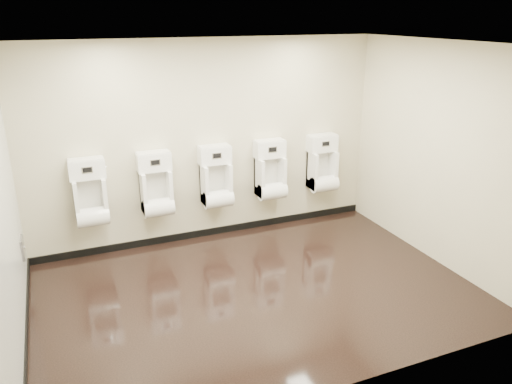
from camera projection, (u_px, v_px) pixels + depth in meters
ground at (257, 292)px, 5.87m from camera, size 5.00×3.50×0.00m
ceiling at (257, 45)px, 4.92m from camera, size 5.00×3.50×0.00m
back_wall at (208, 142)px, 6.92m from camera, size 5.00×0.02×2.80m
front_wall at (344, 245)px, 3.88m from camera, size 5.00×0.02×2.80m
left_wall at (1, 213)px, 4.49m from camera, size 0.02×3.50×2.80m
right_wall at (439, 155)px, 6.30m from camera, size 0.02×3.50×2.80m
tile_overlay_left at (2, 213)px, 4.49m from camera, size 0.01×3.50×2.80m
skirting_back at (211, 231)px, 7.36m from camera, size 5.00×0.02×0.10m
skirting_left at (26, 338)px, 4.96m from camera, size 0.02×3.50×0.10m
access_panel at (22, 248)px, 5.85m from camera, size 0.04×0.25×0.25m
urinal_0 at (90, 197)px, 6.37m from camera, size 0.46×0.34×0.85m
urinal_1 at (156, 189)px, 6.68m from camera, size 0.46×0.34×0.85m
urinal_2 at (216, 181)px, 6.98m from camera, size 0.46×0.34×0.85m
urinal_3 at (271, 174)px, 7.28m from camera, size 0.46×0.34×0.85m
urinal_4 at (323, 167)px, 7.60m from camera, size 0.46×0.34×0.85m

